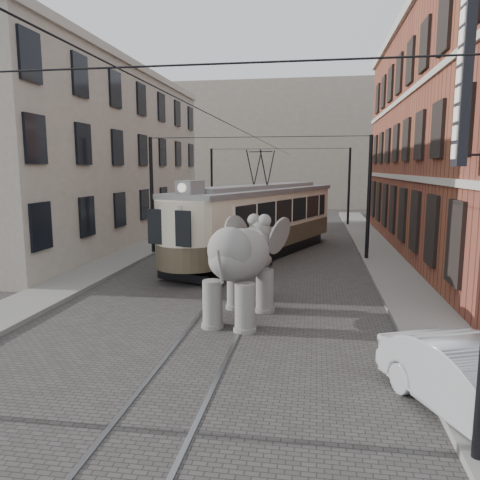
# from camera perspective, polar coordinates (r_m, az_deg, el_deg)

# --- Properties ---
(ground) EXTENTS (120.00, 120.00, 0.00)m
(ground) POSITION_cam_1_polar(r_m,az_deg,el_deg) (17.72, 0.15, -5.80)
(ground) COLOR #403E3B
(tram_rails) EXTENTS (1.54, 80.00, 0.02)m
(tram_rails) POSITION_cam_1_polar(r_m,az_deg,el_deg) (17.71, 0.15, -5.76)
(tram_rails) COLOR slate
(tram_rails) RESTS_ON ground
(sidewalk_right) EXTENTS (2.00, 60.00, 0.15)m
(sidewalk_right) POSITION_cam_1_polar(r_m,az_deg,el_deg) (17.80, 19.70, -6.00)
(sidewalk_right) COLOR slate
(sidewalk_right) RESTS_ON ground
(sidewalk_left) EXTENTS (2.00, 60.00, 0.15)m
(sidewalk_left) POSITION_cam_1_polar(r_m,az_deg,el_deg) (19.76, -18.87, -4.52)
(sidewalk_left) COLOR slate
(sidewalk_left) RESTS_ON ground
(stucco_building) EXTENTS (7.00, 24.00, 10.00)m
(stucco_building) POSITION_cam_1_polar(r_m,az_deg,el_deg) (30.22, -17.99, 9.38)
(stucco_building) COLOR gray
(stucco_building) RESTS_ON ground
(distant_block) EXTENTS (28.00, 10.00, 14.00)m
(distant_block) POSITION_cam_1_polar(r_m,az_deg,el_deg) (57.05, 6.62, 11.26)
(distant_block) COLOR gray
(distant_block) RESTS_ON ground
(catenary) EXTENTS (11.00, 30.20, 6.00)m
(catenary) POSITION_cam_1_polar(r_m,az_deg,el_deg) (22.17, 1.68, 5.00)
(catenary) COLOR black
(catenary) RESTS_ON ground
(tram) EXTENTS (7.33, 13.49, 5.31)m
(tram) POSITION_cam_1_polar(r_m,az_deg,el_deg) (23.49, 2.51, 4.37)
(tram) COLOR beige
(tram) RESTS_ON ground
(elephant) EXTENTS (3.54, 5.31, 3.01)m
(elephant) POSITION_cam_1_polar(r_m,az_deg,el_deg) (13.74, -0.01, -3.63)
(elephant) COLOR slate
(elephant) RESTS_ON ground
(parked_car) EXTENTS (3.06, 4.40, 1.37)m
(parked_car) POSITION_cam_1_polar(r_m,az_deg,el_deg) (9.52, 26.90, -15.53)
(parked_car) COLOR #A2A3A7
(parked_car) RESTS_ON ground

